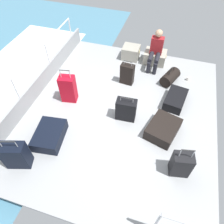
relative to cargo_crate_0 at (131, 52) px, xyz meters
The scene contains 16 objects.
ground_plane 2.20m from the cargo_crate_0, 82.11° to the right, with size 4.40×5.20×0.06m, color #939699.
gunwale_port 2.86m from the cargo_crate_0, 130.81° to the right, with size 0.06×5.20×0.45m, color #939699.
railing_port 2.92m from the cargo_crate_0, 130.81° to the right, with size 0.04×4.20×1.02m.
cargo_crate_0 is the anchor object (origin of this frame).
cargo_crate_1 0.73m from the cargo_crate_0, ahead, with size 0.65×0.49×0.34m.
passenger_seated 0.83m from the cargo_crate_0, 13.51° to the right, with size 0.34×0.66×1.04m.
suitcase_0 2.41m from the cargo_crate_0, 115.21° to the right, with size 0.40×0.31×0.91m.
suitcase_1 2.38m from the cargo_crate_0, 78.93° to the right, with size 0.46×0.27×0.64m.
suitcase_2 4.26m from the cargo_crate_0, 106.52° to the right, with size 0.51×0.37×0.78m.
suitcase_3 1.16m from the cargo_crate_0, 81.35° to the right, with size 0.36×0.22×0.69m.
suitcase_4 3.77m from the cargo_crate_0, 62.33° to the right, with size 0.39×0.31×0.79m.
suitcase_5 3.51m from the cargo_crate_0, 105.29° to the right, with size 0.65×0.84×0.26m.
suitcase_6 2.14m from the cargo_crate_0, 45.69° to the right, with size 0.55×0.80×0.25m.
suitcase_7 2.85m from the cargo_crate_0, 62.07° to the right, with size 0.76×0.87×0.27m.
duffel_bag 1.49m from the cargo_crate_0, 31.59° to the right, with size 0.51×0.64×0.47m.
paper_cup 1.84m from the cargo_crate_0, 17.54° to the right, with size 0.08×0.08×0.10m, color white.
Camera 1 is at (0.78, -3.26, 3.81)m, focal length 33.89 mm.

